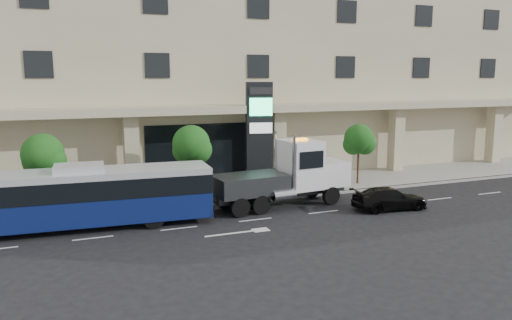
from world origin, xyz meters
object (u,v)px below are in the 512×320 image
Objects in this scene: signage_pylon at (259,134)px; tow_truck at (288,176)px; city_bus at (81,196)px; black_sedan at (390,199)px.

tow_truck is at bearing -80.35° from signage_pylon.
city_bus is 1.36× the size of tow_truck.
city_bus is 11.18m from tow_truck.
tow_truck reaches higher than city_bus.
tow_truck is at bearing 5.38° from city_bus.
black_sedan is at bearing -5.52° from city_bus.
tow_truck is 5.25m from signage_pylon.
tow_truck is (11.17, 0.33, 0.12)m from city_bus.
black_sedan is 0.63× the size of signage_pylon.
black_sedan is (4.88, -2.93, -1.11)m from tow_truck.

